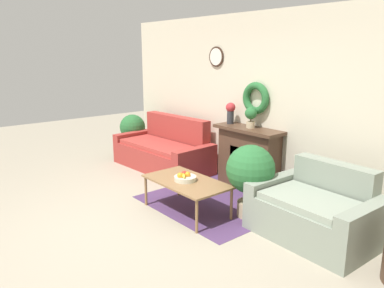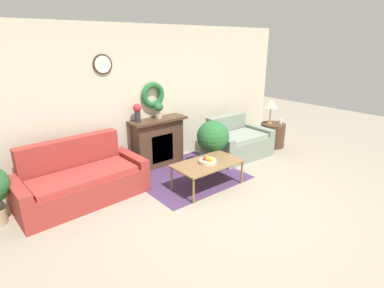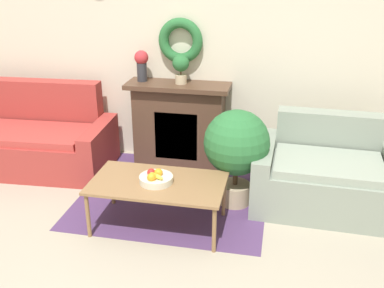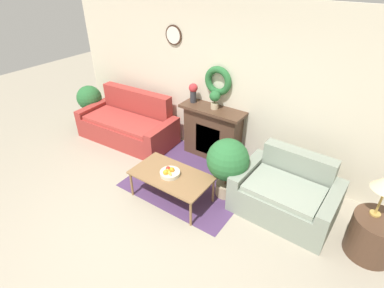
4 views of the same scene
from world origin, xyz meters
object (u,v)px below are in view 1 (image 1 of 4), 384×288
object	(u,v)px
fireplace	(248,157)
couch_left	(164,151)
potted_plant_floor_by_couch	(133,129)
potted_plant_floor_by_loveseat	(250,172)
vase_on_mantel_left	(231,111)
potted_plant_on_mantel	(251,116)
fruit_bowl	(185,177)
coffee_table	(187,183)
loveseat_right	(316,212)

from	to	relation	value
fireplace	couch_left	distance (m)	1.76
potted_plant_floor_by_couch	potted_plant_floor_by_loveseat	world-z (taller)	potted_plant_floor_by_loveseat
couch_left	vase_on_mantel_left	bearing A→B (deg)	14.22
potted_plant_on_mantel	vase_on_mantel_left	bearing A→B (deg)	177.46
couch_left	fruit_bowl	size ratio (longest dim) A/B	6.74
potted_plant_on_mantel	potted_plant_floor_by_couch	xyz separation A→B (m)	(-2.93, -0.34, -0.63)
fireplace	vase_on_mantel_left	distance (m)	0.80
potted_plant_on_mantel	potted_plant_floor_by_loveseat	size ratio (longest dim) A/B	0.33
potted_plant_floor_by_couch	couch_left	bearing A→B (deg)	-1.91
vase_on_mantel_left	potted_plant_on_mantel	bearing A→B (deg)	-2.54
vase_on_mantel_left	fruit_bowl	bearing A→B (deg)	-69.03
coffee_table	potted_plant_floor_by_couch	world-z (taller)	potted_plant_floor_by_couch
potted_plant_floor_by_couch	potted_plant_floor_by_loveseat	distance (m)	3.67
coffee_table	potted_plant_on_mantel	distance (m)	1.53
vase_on_mantel_left	potted_plant_floor_by_loveseat	world-z (taller)	vase_on_mantel_left
potted_plant_floor_by_loveseat	vase_on_mantel_left	bearing A→B (deg)	145.40
fruit_bowl	potted_plant_on_mantel	distance (m)	1.51
couch_left	coffee_table	xyz separation A→B (m)	(1.83, -0.95, 0.10)
coffee_table	fruit_bowl	size ratio (longest dim) A/B	4.00
fireplace	potted_plant_on_mantel	distance (m)	0.67
loveseat_right	potted_plant_floor_by_couch	xyz separation A→B (m)	(-4.51, 0.27, 0.23)
couch_left	fruit_bowl	xyz separation A→B (m)	(1.82, -0.97, 0.18)
couch_left	potted_plant_floor_by_couch	world-z (taller)	couch_left
couch_left	vase_on_mantel_left	size ratio (longest dim) A/B	5.79
potted_plant_on_mantel	potted_plant_floor_by_couch	distance (m)	3.02
loveseat_right	potted_plant_on_mantel	xyz separation A→B (m)	(-1.58, 0.61, 0.86)
vase_on_mantel_left	couch_left	bearing A→B (deg)	-162.66
couch_left	potted_plant_on_mantel	bearing A→B (deg)	9.28
fruit_bowl	potted_plant_floor_by_loveseat	bearing A→B (deg)	41.47
fireplace	potted_plant_floor_by_couch	bearing A→B (deg)	-172.97
coffee_table	vase_on_mantel_left	distance (m)	1.64
fireplace	fruit_bowl	bearing A→B (deg)	-85.55
coffee_table	fruit_bowl	distance (m)	0.08
fireplace	potted_plant_on_mantel	world-z (taller)	potted_plant_on_mantel
potted_plant_floor_by_loveseat	coffee_table	bearing A→B (deg)	-138.66
vase_on_mantel_left	fireplace	bearing A→B (deg)	-0.79
fireplace	potted_plant_floor_by_loveseat	distance (m)	1.10
couch_left	loveseat_right	world-z (taller)	couch_left
fireplace	loveseat_right	size ratio (longest dim) A/B	0.83
fruit_bowl	vase_on_mantel_left	world-z (taller)	vase_on_mantel_left
potted_plant_on_mantel	couch_left	bearing A→B (deg)	-167.60
couch_left	loveseat_right	bearing A→B (deg)	-7.02
fruit_bowl	vase_on_mantel_left	size ratio (longest dim) A/B	0.86
fireplace	loveseat_right	xyz separation A→B (m)	(1.61, -0.62, -0.19)
loveseat_right	potted_plant_floor_by_couch	size ratio (longest dim) A/B	1.65
loveseat_right	potted_plant_floor_by_loveseat	distance (m)	0.93
fireplace	loveseat_right	bearing A→B (deg)	-21.16
vase_on_mantel_left	potted_plant_floor_by_loveseat	xyz separation A→B (m)	(1.17, -0.80, -0.57)
coffee_table	vase_on_mantel_left	bearing A→B (deg)	111.87
potted_plant_on_mantel	loveseat_right	bearing A→B (deg)	-21.09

